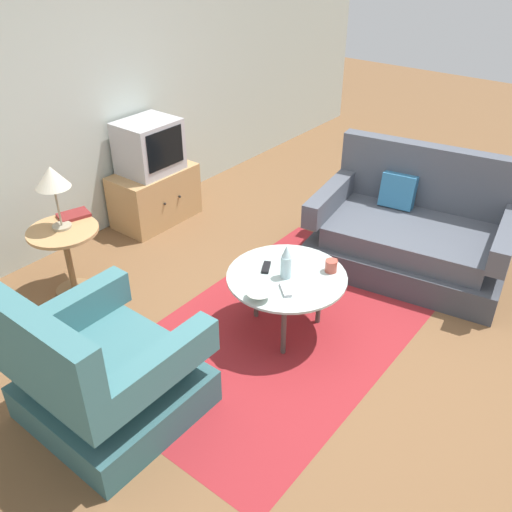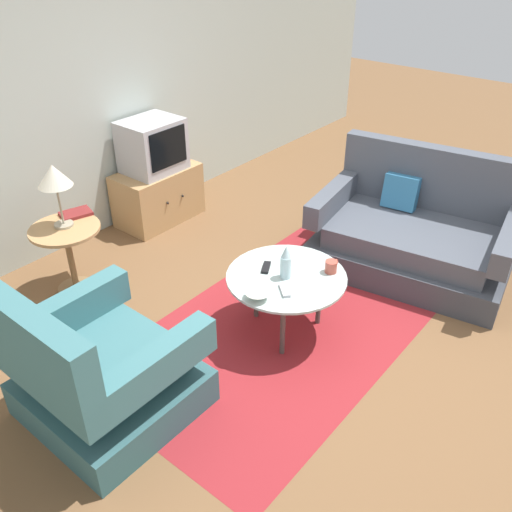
# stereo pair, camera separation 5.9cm
# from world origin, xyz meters

# --- Properties ---
(ground_plane) EXTENTS (16.00, 16.00, 0.00)m
(ground_plane) POSITION_xyz_m (0.00, 0.00, 0.00)
(ground_plane) COLOR brown
(back_wall) EXTENTS (9.00, 0.12, 2.70)m
(back_wall) POSITION_xyz_m (0.00, 2.48, 1.35)
(back_wall) COLOR #B2BCB2
(back_wall) RESTS_ON ground
(area_rug) EXTENTS (2.68, 1.58, 0.00)m
(area_rug) POSITION_xyz_m (-0.11, 0.15, 0.00)
(area_rug) COLOR maroon
(area_rug) RESTS_ON ground
(armchair) EXTENTS (0.91, 0.92, 0.97)m
(armchair) POSITION_xyz_m (-1.44, 0.51, 0.32)
(armchair) COLOR #325C60
(armchair) RESTS_ON ground
(couch) EXTENTS (1.22, 1.71, 0.97)m
(couch) POSITION_xyz_m (1.28, -0.18, 0.30)
(couch) COLOR #3E424B
(couch) RESTS_ON ground
(coffee_table) EXTENTS (0.84, 0.84, 0.47)m
(coffee_table) POSITION_xyz_m (-0.11, 0.15, 0.44)
(coffee_table) COLOR #B2C6C1
(coffee_table) RESTS_ON ground
(side_table) EXTENTS (0.54, 0.54, 0.57)m
(side_table) POSITION_xyz_m (-0.77, 1.77, 0.41)
(side_table) COLOR tan
(side_table) RESTS_ON ground
(tv_stand) EXTENTS (0.82, 0.49, 0.53)m
(tv_stand) POSITION_xyz_m (0.49, 2.14, 0.26)
(tv_stand) COLOR tan
(tv_stand) RESTS_ON ground
(television) EXTENTS (0.53, 0.45, 0.48)m
(television) POSITION_xyz_m (0.49, 2.16, 0.77)
(television) COLOR #B7B7BC
(television) RESTS_ON tv_stand
(table_lamp) EXTENTS (0.25, 0.25, 0.50)m
(table_lamp) POSITION_xyz_m (-0.75, 1.80, 0.97)
(table_lamp) COLOR #9E937A
(table_lamp) RESTS_ON side_table
(vase) EXTENTS (0.08, 0.08, 0.25)m
(vase) POSITION_xyz_m (-0.13, 0.14, 0.59)
(vase) COLOR silver
(vase) RESTS_ON coffee_table
(mug) EXTENTS (0.13, 0.08, 0.09)m
(mug) POSITION_xyz_m (0.13, -0.06, 0.52)
(mug) COLOR #B74C3D
(mug) RESTS_ON coffee_table
(bowl) EXTENTS (0.16, 0.16, 0.05)m
(bowl) POSITION_xyz_m (-0.44, 0.13, 0.50)
(bowl) COLOR silver
(bowl) RESTS_ON coffee_table
(tv_remote_dark) EXTENTS (0.15, 0.11, 0.02)m
(tv_remote_dark) POSITION_xyz_m (-0.13, 0.31, 0.48)
(tv_remote_dark) COLOR black
(tv_remote_dark) RESTS_ON coffee_table
(tv_remote_silver) EXTENTS (0.14, 0.15, 0.02)m
(tv_remote_silver) POSITION_xyz_m (-0.26, 0.05, 0.48)
(tv_remote_silver) COLOR #B2B2B7
(tv_remote_silver) RESTS_ON coffee_table
(book) EXTENTS (0.27, 0.23, 0.03)m
(book) POSITION_xyz_m (-0.59, 1.88, 0.58)
(book) COLOR maroon
(book) RESTS_ON side_table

